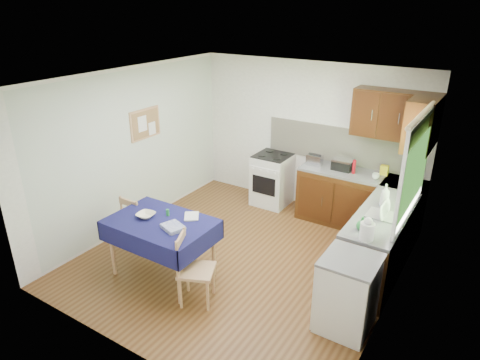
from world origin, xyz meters
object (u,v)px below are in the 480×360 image
Objects in this scene: dining_table at (161,228)px; sandwich_press at (343,164)px; toaster at (315,160)px; dish_rack at (384,215)px; chair_near at (193,267)px; chair_far at (137,221)px; kettle at (367,230)px.

dining_table is 4.39× the size of sandwich_press.
toaster reaches higher than dining_table.
dish_rack is (1.45, -1.21, -0.06)m from toaster.
chair_near is (0.67, -0.21, -0.22)m from dining_table.
chair_near is 3.01× the size of sandwich_press.
sandwich_press is at bearing 10.64° from toaster.
chair_far is at bearing 137.24° from dining_table.
dining_table is 1.46× the size of chair_near.
chair_far is 0.94× the size of chair_near.
toaster is at bearing -29.76° from chair_near.
kettle is at bearing -84.03° from chair_near.
dining_table is at bearing 48.21° from chair_near.
chair_near reaches higher than chair_far.
sandwich_press is at bearing -38.29° from chair_near.
kettle is (-0.02, -0.66, 0.10)m from dish_rack.
dining_table is 2.83m from toaster.
dish_rack is 1.50× the size of kettle.
dish_rack is (2.40, 1.44, 0.23)m from dining_table.
toaster is 1.89m from dish_rack.
chair_near is at bearing -92.26° from toaster.
chair_far is at bearing -122.09° from toaster.
chair_near is at bearing -39.11° from dining_table.
sandwich_press is 1.62m from dish_rack.
sandwich_press reaches higher than dining_table.
dining_table is 2.52m from kettle.
kettle is (2.37, 0.78, 0.32)m from dining_table.
sandwich_press is (1.40, 2.71, 0.29)m from dining_table.
sandwich_press reaches higher than chair_near.
toaster is 0.61× the size of dish_rack.
kettle is at bearing -76.80° from dish_rack.
dish_rack reaches higher than dining_table.
dining_table is 5.34× the size of toaster.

